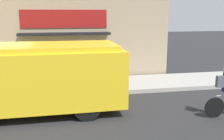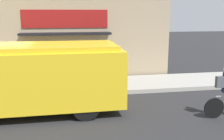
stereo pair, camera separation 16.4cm
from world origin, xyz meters
The scene contains 5 objects.
ground_plane centered at (0.00, 0.00, 0.00)m, with size 70.00×70.00×0.00m, color #2B2B2D.
sidewalk centered at (0.00, 1.26, 0.09)m, with size 28.00×2.51×0.18m.
storefront centered at (0.08, 2.72, 2.45)m, with size 15.33×0.84×4.88m.
school_bus centered at (1.26, -1.39, 1.20)m, with size 6.81×2.75×2.29m.
trash_bin centered at (1.13, 1.77, 0.64)m, with size 0.46×0.46×0.93m.
Camera 1 is at (2.33, -10.07, 3.29)m, focal length 42.00 mm.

